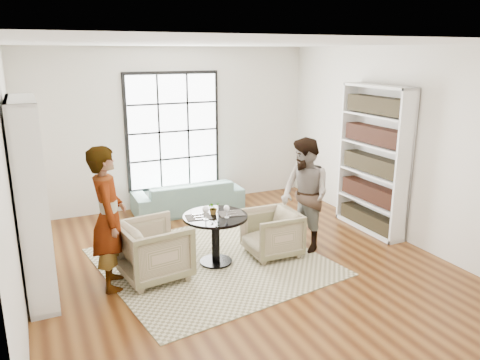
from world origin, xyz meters
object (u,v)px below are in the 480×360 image
armchair_left (154,250)px  person_right (305,195)px  armchair_right (272,233)px  flower_centerpiece (213,208)px  pedestal_table (215,229)px  person_left (109,218)px  sofa (188,196)px  wine_glass_right (227,209)px  wine_glass_left (206,210)px

armchair_left → person_right: bearing=-98.2°
armchair_right → flower_centerpiece: flower_centerpiece is taller
pedestal_table → person_left: person_left is taller
pedestal_table → armchair_left: (-0.89, -0.06, -0.14)m
sofa → wine_glass_right: 2.53m
wine_glass_right → pedestal_table: bearing=126.3°
person_left → armchair_right: bearing=-81.0°
wine_glass_right → person_right: bearing=3.4°
sofa → person_right: (1.03, -2.38, 0.56)m
armchair_left → wine_glass_left: wine_glass_left is taller
pedestal_table → person_left: (-1.44, -0.06, 0.39)m
sofa → armchair_left: 2.68m
pedestal_table → sofa: (0.37, 2.31, -0.23)m
sofa → armchair_right: size_ratio=2.71×
sofa → armchair_left: size_ratio=2.37×
sofa → wine_glass_left: wine_glass_left is taller
armchair_right → person_right: person_right is taller
pedestal_table → armchair_left: size_ratio=1.06×
armchair_left → person_left: person_left is taller
pedestal_table → person_left: size_ratio=0.49×
wine_glass_left → armchair_right: bearing=2.2°
armchair_right → person_right: 0.75m
person_left → wine_glass_left: size_ratio=9.23×
armchair_left → flower_centerpiece: 0.99m
pedestal_table → armchair_left: bearing=-176.1°
person_right → wine_glass_left: (-1.59, -0.04, 0.01)m
armchair_left → wine_glass_left: size_ratio=4.29×
flower_centerpiece → person_right: bearing=-5.6°
sofa → armchair_left: bearing=63.1°
person_right → sofa: bearing=-160.4°
person_right → flower_centerpiece: bearing=-99.5°
pedestal_table → sofa: size_ratio=0.45×
armchair_left → flower_centerpiece: flower_centerpiece is taller
flower_centerpiece → armchair_right: bearing=-9.1°
armchair_right → wine_glass_left: size_ratio=3.75×
sofa → armchair_right: 2.43m
armchair_left → sofa: bearing=-35.9°
person_left → flower_centerpiece: person_left is taller
armchair_left → flower_centerpiece: bearing=-89.9°
armchair_left → person_left: bearing=82.1°
person_right → person_left: bearing=-94.1°
sofa → wine_glass_right: (-0.26, -2.46, 0.55)m
person_left → flower_centerpiece: size_ratio=9.89×
pedestal_table → armchair_right: 0.88m
sofa → flower_centerpiece: size_ratio=10.89×
armchair_left → pedestal_table: bearing=-94.1°
armchair_right → wine_glass_left: bearing=-86.3°
pedestal_table → person_left: 1.49m
sofa → person_right: 2.66m
sofa → person_right: bearing=114.5°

